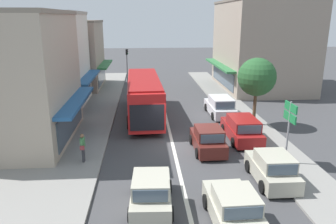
{
  "coord_description": "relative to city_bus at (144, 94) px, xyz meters",
  "views": [
    {
      "loc": [
        -1.78,
        -19.48,
        7.85
      ],
      "look_at": [
        -0.04,
        3.47,
        1.2
      ],
      "focal_mm": 35.0,
      "sensor_mm": 36.0,
      "label": 1
    }
  ],
  "objects": [
    {
      "name": "lane_centre_line",
      "position": [
        1.77,
        -2.4,
        -1.88
      ],
      "size": [
        0.2,
        28.0,
        0.01
      ],
      "primitive_type": "cube",
      "color": "silver",
      "rests_on": "ground"
    },
    {
      "name": "parked_wagon_kerb_second",
      "position": [
        6.42,
        -5.78,
        -1.14
      ],
      "size": [
        1.96,
        4.51,
        1.58
      ],
      "color": "maroon",
      "rests_on": "ground"
    },
    {
      "name": "pedestrian_with_handbag_near",
      "position": [
        -3.42,
        -8.84,
        -0.81
      ],
      "size": [
        0.25,
        0.65,
        1.63
      ],
      "color": "#333338",
      "rests_on": "sidewalk_left"
    },
    {
      "name": "shopfront_corner_near",
      "position": [
        -8.41,
        -5.13,
        2.26
      ],
      "size": [
        8.29,
        8.77,
        8.3
      ],
      "color": "#B2A38E",
      "rests_on": "ground"
    },
    {
      "name": "hatchback_queue_far_back",
      "position": [
        3.81,
        -7.5,
        -1.17
      ],
      "size": [
        1.86,
        3.72,
        1.54
      ],
      "color": "#561E19",
      "rests_on": "ground"
    },
    {
      "name": "parked_hatchback_kerb_front",
      "position": [
        6.21,
        -11.64,
        -1.17
      ],
      "size": [
        1.85,
        3.72,
        1.54
      ],
      "color": "#B7B29E",
      "rests_on": "ground"
    },
    {
      "name": "hatchback_queue_gap_filler",
      "position": [
        0.21,
        -13.44,
        -1.17
      ],
      "size": [
        1.95,
        3.77,
        1.54
      ],
      "color": "#B7B29E",
      "rests_on": "ground"
    },
    {
      "name": "kerb_right",
      "position": [
        7.97,
        -0.4,
        -1.82
      ],
      "size": [
        2.8,
        44.0,
        0.12
      ],
      "primitive_type": "cube",
      "color": "gray",
      "rests_on": "ground"
    },
    {
      "name": "sidewalk_left",
      "position": [
        -5.03,
        -0.4,
        -1.81
      ],
      "size": [
        5.2,
        44.0,
        0.14
      ],
      "primitive_type": "cube",
      "color": "gray",
      "rests_on": "ground"
    },
    {
      "name": "directional_road_sign",
      "position": [
        7.72,
        -9.77,
        0.82
      ],
      "size": [
        0.1,
        1.4,
        3.6
      ],
      "color": "gray",
      "rests_on": "ground"
    },
    {
      "name": "ground_plane",
      "position": [
        1.77,
        -6.4,
        -1.88
      ],
      "size": [
        140.0,
        140.0,
        0.0
      ],
      "primitive_type": "plane",
      "color": "#3F3F42"
    },
    {
      "name": "sedan_adjacent_lane_lead",
      "position": [
        3.42,
        -14.96,
        -1.22
      ],
      "size": [
        1.96,
        4.23,
        1.47
      ],
      "color": "#B7B29E",
      "rests_on": "ground"
    },
    {
      "name": "city_bus",
      "position": [
        0.0,
        0.0,
        0.0
      ],
      "size": [
        2.98,
        10.93,
        3.23
      ],
      "color": "red",
      "rests_on": "ground"
    },
    {
      "name": "parked_wagon_kerb_third",
      "position": [
        6.3,
        -0.03,
        -1.14
      ],
      "size": [
        2.0,
        4.53,
        1.58
      ],
      "color": "silver",
      "rests_on": "ground"
    },
    {
      "name": "shopfront_far_end",
      "position": [
        -8.41,
        12.04,
        1.9
      ],
      "size": [
        8.24,
        7.86,
        7.58
      ],
      "color": "gray",
      "rests_on": "ground"
    },
    {
      "name": "street_tree_right",
      "position": [
        8.17,
        -3.0,
        1.83
      ],
      "size": [
        2.77,
        2.77,
        5.11
      ],
      "color": "brown",
      "rests_on": "ground"
    },
    {
      "name": "shopfront_mid_block",
      "position": [
        -8.41,
        3.65,
        2.31
      ],
      "size": [
        7.14,
        8.44,
        8.39
      ],
      "color": "silver",
      "rests_on": "ground"
    },
    {
      "name": "traffic_light_downstreet",
      "position": [
        -1.99,
        14.55,
        0.97
      ],
      "size": [
        0.33,
        0.24,
        4.2
      ],
      "color": "gray",
      "rests_on": "ground"
    },
    {
      "name": "building_right_far",
      "position": [
        13.25,
        10.52,
        2.96
      ],
      "size": [
        9.57,
        11.92,
        9.69
      ],
      "color": "gray",
      "rests_on": "ground"
    }
  ]
}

